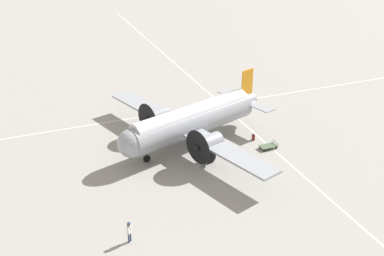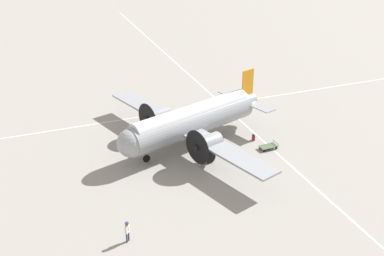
{
  "view_description": "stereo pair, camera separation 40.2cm",
  "coord_description": "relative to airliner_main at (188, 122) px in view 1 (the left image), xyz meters",
  "views": [
    {
      "loc": [
        39.34,
        -15.64,
        22.58
      ],
      "look_at": [
        0.0,
        0.0,
        1.8
      ],
      "focal_mm": 45.0,
      "sensor_mm": 36.0,
      "label": 1
    },
    {
      "loc": [
        39.49,
        -15.26,
        22.58
      ],
      "look_at": [
        0.0,
        0.0,
        1.8
      ],
      "focal_mm": 45.0,
      "sensor_mm": 36.0,
      "label": 2
    }
  ],
  "objects": [
    {
      "name": "apron_line_northsouth",
      "position": [
        -8.29,
        0.45,
        -2.63
      ],
      "size": [
        0.16,
        120.0,
        0.01
      ],
      "color": "silver",
      "rests_on": "ground_plane"
    },
    {
      "name": "crew_foreground",
      "position": [
        12.05,
        -9.21,
        -1.61
      ],
      "size": [
        0.4,
        0.44,
        1.64
      ],
      "rotation": [
        0.0,
        0.0,
        -0.85
      ],
      "color": "navy",
      "rests_on": "ground_plane"
    },
    {
      "name": "airliner_main",
      "position": [
        0.0,
        0.0,
        0.0
      ],
      "size": [
        22.43,
        16.77,
        6.15
      ],
      "rotation": [
        0.0,
        0.0,
        5.03
      ],
      "color": "#9399A3",
      "rests_on": "ground_plane"
    },
    {
      "name": "ground_plane",
      "position": [
        -0.15,
        0.45,
        -2.63
      ],
      "size": [
        300.0,
        300.0,
        0.0
      ],
      "primitive_type": "plane",
      "color": "gray"
    },
    {
      "name": "baggage_cart",
      "position": [
        3.44,
        7.09,
        -2.36
      ],
      "size": [
        1.04,
        1.81,
        0.56
      ],
      "rotation": [
        0.0,
        0.0,
        4.77
      ],
      "color": "#4C6047",
      "rests_on": "ground_plane"
    },
    {
      "name": "apron_line_eastwest",
      "position": [
        -0.15,
        7.41,
        -2.63
      ],
      "size": [
        120.0,
        0.16,
        0.01
      ],
      "color": "silver",
      "rests_on": "ground_plane"
    },
    {
      "name": "suitcase_near_door",
      "position": [
        1.31,
        6.56,
        -2.33
      ],
      "size": [
        0.37,
        0.17,
        0.65
      ],
      "color": "maroon",
      "rests_on": "ground_plane"
    }
  ]
}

